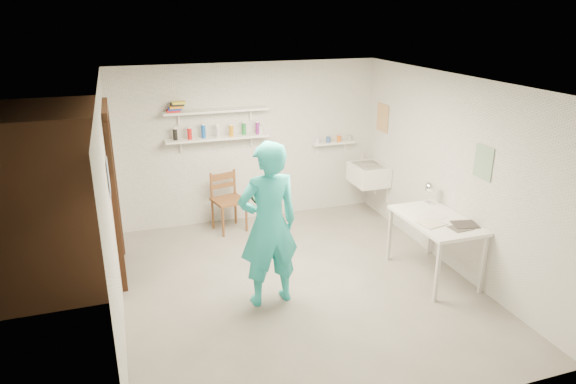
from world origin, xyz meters
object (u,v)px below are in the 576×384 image
object	(u,v)px
man	(269,225)
work_table	(434,247)
wooden_chair	(229,200)
desk_lamp	(430,187)
wall_clock	(264,191)
belfast_sink	(369,174)

from	to	relation	value
man	work_table	world-z (taller)	man
wooden_chair	desk_lamp	bearing A→B (deg)	-50.57
work_table	desk_lamp	bearing A→B (deg)	67.58
man	work_table	xyz separation A→B (m)	(2.06, -0.08, -0.55)
wooden_chair	work_table	size ratio (longest dim) A/B	0.82
work_table	wall_clock	bearing A→B (deg)	171.71
belfast_sink	desk_lamp	distance (m)	1.56
wooden_chair	wall_clock	bearing A→B (deg)	-102.99
belfast_sink	desk_lamp	xyz separation A→B (m)	(0.08, -1.53, 0.28)
wall_clock	belfast_sink	bearing A→B (deg)	33.17
man	desk_lamp	xyz separation A→B (m)	(2.25, 0.38, 0.05)
wooden_chair	work_table	world-z (taller)	wooden_chair
work_table	desk_lamp	distance (m)	0.78
belfast_sink	wall_clock	bearing A→B (deg)	-141.84
belfast_sink	work_table	xyz separation A→B (m)	(-0.11, -1.99, -0.32)
wooden_chair	man	bearing A→B (deg)	-103.59
man	desk_lamp	distance (m)	2.29
wall_clock	desk_lamp	bearing A→B (deg)	-0.87
belfast_sink	work_table	bearing A→B (deg)	-93.16
belfast_sink	work_table	world-z (taller)	belfast_sink
wooden_chair	work_table	bearing A→B (deg)	-59.84
wall_clock	wooden_chair	size ratio (longest dim) A/B	0.36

